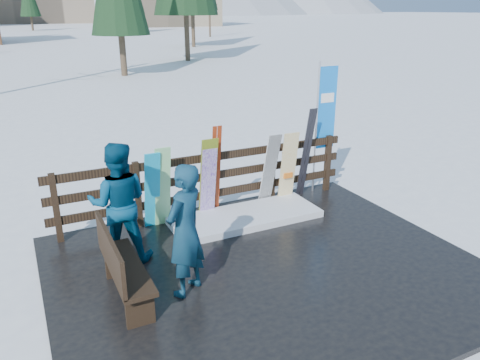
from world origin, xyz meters
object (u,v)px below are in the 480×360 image
bench (120,265)px  snowboard_5 (288,168)px  person_back (119,203)px  snowboard_4 (270,170)px  snowboard_0 (152,191)px  snowboard_3 (208,183)px  snowboard_1 (163,187)px  snowboard_2 (208,179)px  person_front (185,231)px  rental_flag (324,113)px

bench → snowboard_5: 4.04m
snowboard_5 → person_back: size_ratio=0.78×
snowboard_4 → snowboard_0: bearing=-180.0°
snowboard_3 → snowboard_4: bearing=0.0°
snowboard_1 → snowboard_4: 2.05m
snowboard_3 → snowboard_4: 1.23m
snowboard_2 → person_front: bearing=-119.5°
snowboard_0 → snowboard_3: snowboard_0 is taller
snowboard_1 → person_front: (-0.32, -2.02, 0.17)m
snowboard_0 → snowboard_2: snowboard_2 is taller
rental_flag → person_front: rental_flag is taller
snowboard_5 → person_front: size_ratio=0.79×
snowboard_0 → person_front: person_front is taller
snowboard_1 → person_back: size_ratio=0.81×
snowboard_4 → snowboard_5: bearing=0.0°
snowboard_0 → rental_flag: (3.58, 0.27, 0.92)m
bench → snowboard_0: (0.96, 1.85, 0.17)m
snowboard_0 → snowboard_4: bearing=0.0°
rental_flag → person_front: 4.43m
bench → snowboard_2: bearing=43.4°
snowboard_4 → person_back: person_back is taller
snowboard_1 → snowboard_5: size_ratio=1.04×
bench → snowboard_4: (3.18, 1.85, 0.20)m
snowboard_2 → person_back: person_back is taller
person_back → snowboard_4: bearing=-146.9°
rental_flag → person_back: (-4.29, -1.05, -0.70)m
snowboard_5 → person_back: (-3.34, -0.78, 0.20)m
snowboard_4 → person_back: size_ratio=0.82×
snowboard_2 → person_back: bearing=-155.4°
bench → snowboard_3: size_ratio=1.13×
snowboard_5 → rental_flag: 1.34m
bench → rental_flag: 5.12m
snowboard_4 → person_front: 3.11m
snowboard_2 → snowboard_3: bearing=0.0°
snowboard_0 → snowboard_2: (1.00, 0.00, 0.05)m
bench → person_back: (0.25, 1.07, 0.39)m
snowboard_1 → person_front: 2.05m
snowboard_3 → snowboard_4: snowboard_4 is taller
person_front → person_back: (-0.56, 1.23, 0.01)m
snowboard_4 → person_front: person_front is taller
snowboard_2 → snowboard_4: snowboard_2 is taller
snowboard_1 → snowboard_5: bearing=0.0°
snowboard_1 → snowboard_4: snowboard_1 is taller
snowboard_2 → snowboard_4: 1.23m
snowboard_4 → person_back: bearing=-165.1°
bench → person_back: bearing=76.9°
snowboard_0 → snowboard_5: 2.63m
bench → person_front: person_front is taller
bench → snowboard_5: snowboard_5 is taller
bench → snowboard_0: size_ratio=1.06×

